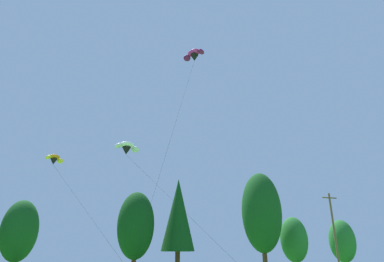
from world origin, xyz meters
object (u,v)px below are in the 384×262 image
at_px(utility_pole, 335,233).
at_px(parafoil_kite_high_magenta, 194,55).
at_px(parafoil_kite_mid_white, 127,148).
at_px(parafoil_kite_far_orange, 54,159).

relative_size(utility_pole, parafoil_kite_high_magenta, 0.44).
distance_m(utility_pole, parafoil_kite_high_magenta, 29.14).
height_order(parafoil_kite_mid_white, parafoil_kite_far_orange, parafoil_kite_mid_white).
bearing_deg(parafoil_kite_far_orange, parafoil_kite_mid_white, -2.90).
bearing_deg(utility_pole, parafoil_kite_far_orange, -175.37).
distance_m(utility_pole, parafoil_kite_far_orange, 35.55).
bearing_deg(parafoil_kite_far_orange, parafoil_kite_high_magenta, -10.62).
height_order(parafoil_kite_high_magenta, parafoil_kite_mid_white, parafoil_kite_high_magenta).
xyz_separation_m(utility_pole, parafoil_kite_far_orange, (-34.86, -2.82, 6.39)).
bearing_deg(parafoil_kite_high_magenta, parafoil_kite_far_orange, 169.38).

